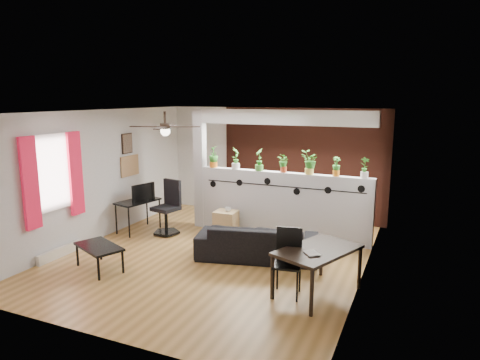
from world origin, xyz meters
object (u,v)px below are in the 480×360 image
Objects in this scene: coffee_table at (99,248)px; cup at (228,209)px; potted_plant_2 at (259,159)px; potted_plant_4 at (309,162)px; dining_table at (318,254)px; sofa at (257,242)px; computer_desk at (138,203)px; potted_plant_5 at (336,166)px; folding_chair at (288,255)px; ceiling_fan at (165,128)px; potted_plant_1 at (236,158)px; office_chair at (168,211)px; cube_shelf at (226,224)px; potted_plant_6 at (365,167)px; potted_plant_0 at (213,156)px; potted_plant_3 at (284,163)px.

cup is at bearing 62.21° from coffee_table.
potted_plant_4 is at bearing -0.00° from potted_plant_2.
dining_table is (1.79, -2.31, -0.97)m from potted_plant_2.
computer_desk is (-2.92, 0.46, 0.31)m from sofa.
potted_plant_5 is 0.37× the size of coffee_table.
folding_chair reaches higher than sofa.
potted_plant_1 is (0.55, 1.80, -0.72)m from ceiling_fan.
potted_plant_2 is at bearing 180.00° from potted_plant_4.
dining_table is (0.74, -2.31, -0.98)m from potted_plant_4.
office_chair is (-0.67, 1.03, -1.82)m from ceiling_fan.
cup reaches higher than cube_shelf.
potted_plant_1 is 2.11m from potted_plant_5.
folding_chair is at bearing 115.73° from sofa.
ceiling_fan is 2.92× the size of potted_plant_6.
potted_plant_5 is at bearing -0.00° from potted_plant_0.
potted_plant_2 is (1.05, 0.00, -0.00)m from potted_plant_0.
potted_plant_2 is 0.41× the size of office_chair.
potted_plant_6 is (2.63, 0.00, -0.03)m from potted_plant_1.
cube_shelf is 2.99m from dining_table.
potted_plant_1 reaches higher than computer_desk.
sofa is at bearing -41.37° from cup.
coffee_table is at bearing -122.58° from ceiling_fan.
dining_table is (2.87, -0.51, -1.69)m from ceiling_fan.
potted_plant_5 is 0.53m from potted_plant_6.
potted_plant_6 is at bearing 36.58° from coffee_table.
ceiling_fan is at bearing -34.30° from computer_desk.
folding_chair is at bearing -160.08° from dining_table.
potted_plant_4 is 3.10m from office_chair.
potted_plant_5 is (2.63, -0.00, -0.05)m from potted_plant_0.
ceiling_fan is 3.73m from potted_plant_6.
coffee_table is at bearing -71.18° from computer_desk.
potted_plant_3 is at bearing 109.50° from folding_chair.
potted_plant_5 is at bearing -142.74° from sofa.
potted_plant_3 is at bearing 0.00° from potted_plant_0.
folding_chair reaches higher than dining_table.
potted_plant_5 reaches higher than cup.
computer_desk is at bearing -155.42° from potted_plant_1.
potted_plant_1 is 1.05m from potted_plant_3.
dining_table is at bearing 19.92° from folding_chair.
folding_chair is at bearing -28.20° from office_chair.
office_chair is at bearing 8.17° from computer_desk.
cup is at bearing -155.18° from potted_plant_3.
coffee_table is at bearing -139.32° from potted_plant_5.
potted_plant_3 is at bearing -105.11° from sofa.
potted_plant_0 is 0.23× the size of sofa.
cube_shelf is 4.57× the size of cup.
ceiling_fan is at bearing -145.85° from potted_plant_5.
coffee_table is (-0.68, -1.07, -1.94)m from ceiling_fan.
potted_plant_0 is 0.46× the size of coffee_table.
cube_shelf is 2.79m from folding_chair.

